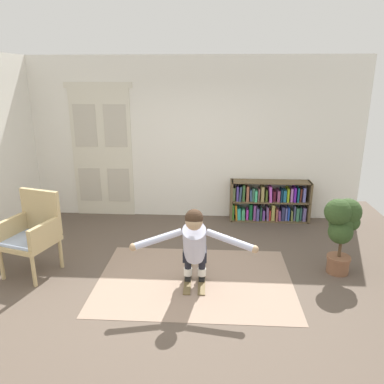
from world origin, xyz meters
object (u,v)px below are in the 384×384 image
potted_plant (342,225)px  skis_pair (195,277)px  person_skier (194,242)px  wicker_chair (33,231)px  bookshelf (268,203)px

potted_plant → skis_pair: (-1.92, -0.32, -0.66)m
potted_plant → person_skier: (-1.92, -0.55, -0.05)m
wicker_chair → potted_plant: (4.08, 0.22, 0.10)m
bookshelf → skis_pair: size_ratio=1.86×
bookshelf → person_skier: 2.71m
bookshelf → skis_pair: bearing=-119.2°
bookshelf → skis_pair: 2.52m
wicker_chair → person_skier: (2.17, -0.33, 0.06)m
person_skier → wicker_chair: bearing=171.3°
bookshelf → person_skier: (-1.21, -2.41, 0.30)m
potted_plant → skis_pair: size_ratio=1.35×
potted_plant → person_skier: bearing=-164.1°
wicker_chair → skis_pair: 2.24m
bookshelf → potted_plant: size_ratio=1.38×
wicker_chair → potted_plant: bearing=3.0°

